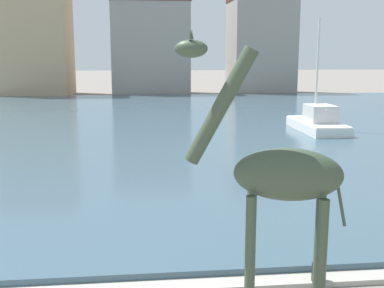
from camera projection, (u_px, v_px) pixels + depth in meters
name	position (u px, v px, depth m)	size (l,w,h in m)	color
harbor_water	(147.00, 124.00, 31.84)	(86.26, 45.04, 0.26)	#3D5666
quay_edge_coping	(165.00, 288.00, 9.60)	(86.26, 0.50, 0.12)	#ADA89E
giraffe_statue	(278.00, 180.00, 8.04)	(2.87, 1.23, 5.10)	#3D4C38
sailboat_white	(315.00, 124.00, 28.52)	(2.15, 6.30, 6.80)	white
mooring_bollard	(317.00, 275.00, 9.75)	(0.24, 0.24, 0.50)	#232326
townhouse_end_terrace	(34.00, 37.00, 54.56)	(8.11, 8.10, 13.31)	tan
townhouse_tall_gabled	(150.00, 46.00, 56.46)	(9.12, 6.99, 11.38)	gray
townhouse_wide_warehouse	(261.00, 44.00, 57.90)	(7.46, 7.16, 11.85)	gray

